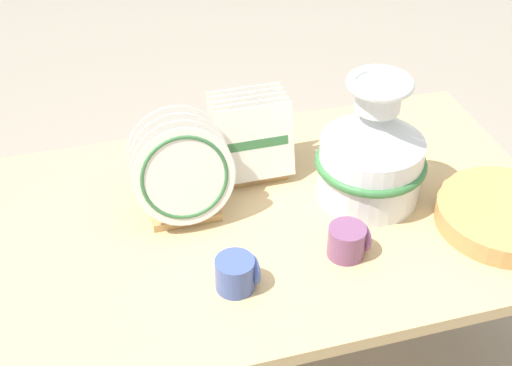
{
  "coord_description": "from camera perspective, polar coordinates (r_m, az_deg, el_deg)",
  "views": [
    {
      "loc": [
        -0.38,
        -1.34,
        1.79
      ],
      "look_at": [
        0.0,
        0.0,
        0.73
      ],
      "focal_mm": 50.0,
      "sensor_mm": 36.0,
      "label": 1
    }
  ],
  "objects": [
    {
      "name": "mug_plum_glaze",
      "position": [
        1.71,
        7.39,
        -4.62
      ],
      "size": [
        0.1,
        0.09,
        0.08
      ],
      "color": "#7A4770",
      "rests_on": "display_table"
    },
    {
      "name": "dish_rack_round_plates",
      "position": [
        1.77,
        -5.95,
        0.6
      ],
      "size": [
        0.25,
        0.17,
        0.27
      ],
      "color": "tan",
      "rests_on": "display_table"
    },
    {
      "name": "mug_cobalt_glaze",
      "position": [
        1.62,
        -1.53,
        -7.25
      ],
      "size": [
        0.1,
        0.09,
        0.08
      ],
      "color": "#42569E",
      "rests_on": "display_table"
    },
    {
      "name": "ceramic_vase",
      "position": [
        1.84,
        9.27,
        2.59
      ],
      "size": [
        0.29,
        0.29,
        0.35
      ],
      "color": "silver",
      "rests_on": "display_table"
    },
    {
      "name": "wicker_charger_stack",
      "position": [
        1.9,
        19.31,
        -2.44
      ],
      "size": [
        0.35,
        0.35,
        0.05
      ],
      "color": "tan",
      "rests_on": "display_table"
    },
    {
      "name": "display_table",
      "position": [
        1.86,
        0.0,
        -4.1
      ],
      "size": [
        1.55,
        0.9,
        0.62
      ],
      "color": "tan",
      "rests_on": "ground_plane"
    },
    {
      "name": "dish_rack_square_plates",
      "position": [
        1.92,
        -0.4,
        3.28
      ],
      "size": [
        0.2,
        0.16,
        0.23
      ],
      "color": "tan",
      "rests_on": "display_table"
    }
  ]
}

